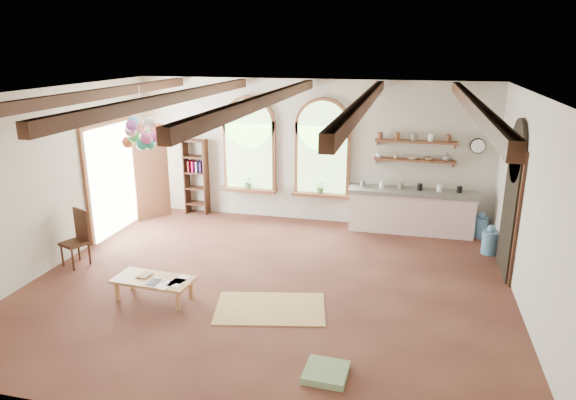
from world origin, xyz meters
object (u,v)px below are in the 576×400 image
(kitchen_counter, at_px, (411,211))
(side_chair, at_px, (77,250))
(coffee_table, at_px, (153,281))
(balloon_cluster, at_px, (143,134))

(kitchen_counter, bearing_deg, side_chair, -151.30)
(coffee_table, bearing_deg, balloon_cluster, 118.99)
(side_chair, xyz_separation_m, balloon_cluster, (1.03, 0.90, 2.03))
(kitchen_counter, xyz_separation_m, side_chair, (-5.94, -3.25, -0.17))
(coffee_table, bearing_deg, kitchen_counter, 46.56)
(balloon_cluster, bearing_deg, kitchen_counter, 25.59)
(kitchen_counter, relative_size, coffee_table, 2.07)
(side_chair, relative_size, balloon_cluster, 0.92)
(coffee_table, bearing_deg, side_chair, 156.20)
(side_chair, distance_m, balloon_cluster, 2.45)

